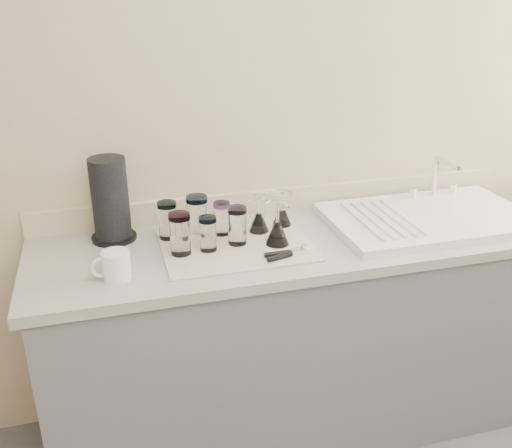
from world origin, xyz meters
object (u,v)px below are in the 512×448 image
object	(u,v)px
tumbler_blue	(208,233)
can_opener	(286,254)
goblet_back_left	(259,220)
tumbler_lavender	(237,225)
goblet_back_right	(282,214)
tumbler_magenta	(180,234)
white_mug	(115,265)
paper_towel_roll	(110,201)
goblet_front_left	(277,231)
tumbler_cyan	(197,216)
sink_unit	(428,217)
tumbler_teal	(168,220)
tumbler_purple	(222,218)

from	to	relation	value
tumbler_blue	can_opener	world-z (taller)	tumbler_blue
goblet_back_left	tumbler_lavender	bearing A→B (deg)	-141.40
goblet_back_right	can_opener	size ratio (longest dim) A/B	0.87
tumbler_magenta	white_mug	size ratio (longest dim) A/B	1.14
white_mug	paper_towel_roll	size ratio (longest dim) A/B	0.42
can_opener	white_mug	xyz separation A→B (m)	(-0.59, 0.01, 0.03)
goblet_back_left	goblet_front_left	world-z (taller)	goblet_front_left
tumbler_cyan	paper_towel_roll	size ratio (longest dim) A/B	0.51
sink_unit	tumbler_blue	distance (m)	0.93
white_mug	tumbler_magenta	bearing A→B (deg)	25.38
tumbler_teal	goblet_front_left	xyz separation A→B (m)	(0.38, -0.16, -0.02)
sink_unit	can_opener	distance (m)	0.68
tumbler_magenta	tumbler_blue	xyz separation A→B (m)	(0.10, 0.00, -0.01)
tumbler_cyan	tumbler_magenta	bearing A→B (deg)	-123.19
tumbler_cyan	can_opener	xyz separation A→B (m)	(0.27, -0.26, -0.07)
tumbler_teal	tumbler_lavender	xyz separation A→B (m)	(0.24, -0.12, -0.00)
goblet_back_left	goblet_back_right	world-z (taller)	goblet_back_left
goblet_back_right	can_opener	xyz separation A→B (m)	(-0.07, -0.28, -0.04)
goblet_back_left	tumbler_cyan	bearing A→B (deg)	175.78
tumbler_purple	paper_towel_roll	bearing A→B (deg)	168.20
tumbler_cyan	goblet_front_left	xyz separation A→B (m)	(0.27, -0.15, -0.03)
tumbler_blue	tumbler_lavender	bearing A→B (deg)	12.37
tumbler_teal	can_opener	xyz separation A→B (m)	(0.38, -0.27, -0.06)
white_mug	paper_towel_roll	distance (m)	0.34
can_opener	tumbler_cyan	bearing A→B (deg)	136.55
tumbler_purple	tumbler_lavender	xyz separation A→B (m)	(0.04, -0.10, 0.01)
paper_towel_roll	can_opener	bearing A→B (deg)	-30.05
paper_towel_roll	tumbler_lavender	bearing A→B (deg)	-22.63
tumbler_cyan	paper_towel_roll	xyz separation A→B (m)	(-0.31, 0.08, 0.07)
tumbler_lavender	can_opener	bearing A→B (deg)	-47.25
goblet_back_right	tumbler_purple	bearing A→B (deg)	-174.44
tumbler_teal	tumbler_blue	world-z (taller)	tumbler_teal
sink_unit	can_opener	bearing A→B (deg)	-166.74
goblet_back_right	tumbler_cyan	bearing A→B (deg)	-176.76
sink_unit	tumbler_cyan	world-z (taller)	sink_unit
tumbler_magenta	white_mug	world-z (taller)	tumbler_magenta
tumbler_teal	tumbler_magenta	distance (m)	0.15
white_mug	paper_towel_roll	world-z (taller)	paper_towel_roll
tumbler_lavender	goblet_back_right	distance (m)	0.25
goblet_front_left	paper_towel_roll	size ratio (longest dim) A/B	0.50
tumbler_magenta	goblet_back_left	world-z (taller)	tumbler_magenta
goblet_back_left	goblet_back_right	size ratio (longest dim) A/B	1.03
tumbler_magenta	paper_towel_roll	xyz separation A→B (m)	(-0.22, 0.21, 0.07)
goblet_back_left	goblet_front_left	xyz separation A→B (m)	(0.03, -0.13, 0.01)
tumbler_magenta	can_opener	bearing A→B (deg)	-19.34
tumbler_teal	tumbler_lavender	size ratio (longest dim) A/B	1.01
tumbler_purple	tumbler_magenta	distance (m)	0.22
tumbler_cyan	tumbler_lavender	bearing A→B (deg)	-38.70
goblet_back_right	tumbler_magenta	bearing A→B (deg)	-160.66
tumbler_purple	goblet_back_left	bearing A→B (deg)	-5.00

